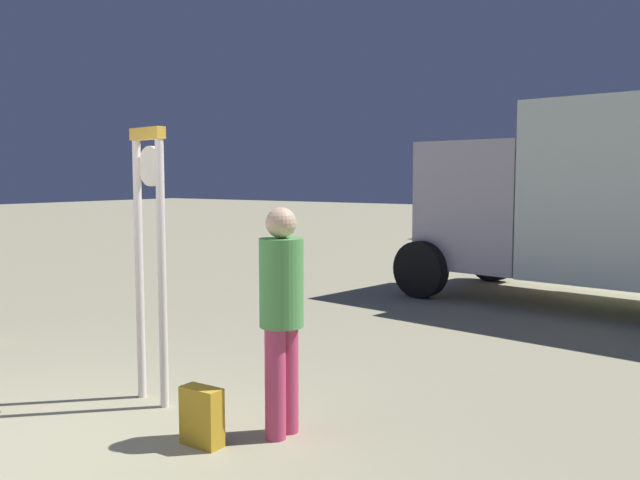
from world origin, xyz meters
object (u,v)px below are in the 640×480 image
standing_clock (150,241)px  backpack (203,417)px  person_near_clock (282,309)px  box_truck_far (587,189)px

standing_clock → backpack: standing_clock is taller
person_near_clock → box_truck_far: box_truck_far is taller
box_truck_far → standing_clock: bearing=-88.8°
person_near_clock → box_truck_far: (-1.75, 17.03, 0.59)m
person_near_clock → box_truck_far: bearing=95.9°
person_near_clock → box_truck_far: 17.12m
person_near_clock → backpack: bearing=-127.3°
backpack → box_truck_far: bearing=94.5°
standing_clock → box_truck_far: 17.04m
backpack → box_truck_far: (-1.39, 17.49, 1.33)m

